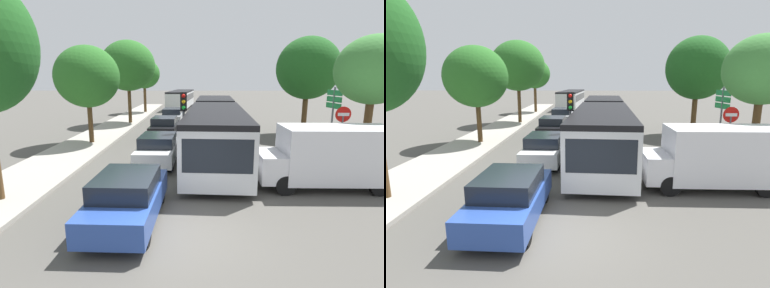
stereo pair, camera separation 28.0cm
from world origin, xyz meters
The scene contains 17 objects.
ground_plane centered at (0.00, 0.00, 0.00)m, with size 200.00×200.00×0.00m, color #4F4C47.
kerb_strip_left centered at (-6.44, 17.51, 0.07)m, with size 3.20×45.03×0.14m, color #9E998E.
articulated_bus centered at (1.55, 10.67, 1.50)m, with size 3.60×17.59×2.59m.
city_bus_rear centered at (-1.69, 35.03, 1.41)m, with size 3.44×11.46×2.43m.
queued_car_blue centered at (-1.57, 0.71, 0.72)m, with size 1.86×4.16×1.43m.
queued_car_white centered at (-1.45, 6.81, 0.72)m, with size 1.84×4.12×1.41m.
queued_car_black centered at (-1.82, 13.51, 0.72)m, with size 1.86×4.15×1.43m.
queued_car_silver centered at (-1.75, 19.89, 0.72)m, with size 1.85×4.14×1.42m.
white_van centered at (5.39, 3.59, 1.24)m, with size 5.01×2.02×2.31m.
traffic_light centered at (-0.23, 7.30, 2.50)m, with size 0.34×0.37×3.40m.
no_entry_sign centered at (6.96, 6.17, 1.88)m, with size 0.70×0.08×2.82m.
direction_sign_post centered at (7.73, 8.90, 2.57)m, with size 0.19×1.40×3.60m.
tree_left_mid centered at (-6.22, 11.13, 4.05)m, with size 3.84×3.84×5.99m.
tree_left_far centered at (-5.51, 19.71, 5.04)m, with size 4.75×4.75×7.33m.
tree_left_distant centered at (-5.71, 28.80, 4.61)m, with size 3.66×3.66×6.35m.
tree_right_near centered at (8.25, 6.45, 4.38)m, with size 3.32×3.32×5.93m.
tree_right_mid centered at (8.25, 14.51, 4.75)m, with size 4.36×4.36×6.93m.
Camera 2 is at (0.64, -7.25, 4.01)m, focal length 28.00 mm.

